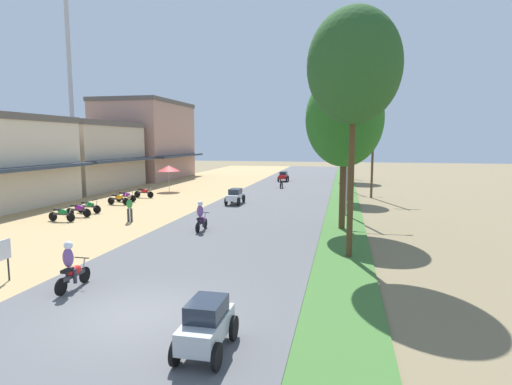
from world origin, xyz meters
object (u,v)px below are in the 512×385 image
Objects in this scene: radio_mast at (67,26)px; parked_motorbike_second at (79,209)px; parked_motorbike_fourth at (119,198)px; streetlamp_far at (346,143)px; streetlamp_near at (347,149)px; car_hatchback_silver at (206,324)px; motorbike_ahead_second at (201,217)px; parked_motorbike_nearest at (62,213)px; parked_motorbike_third at (89,206)px; streetlamp_mid at (346,149)px; median_tree_fourth at (346,129)px; motorbike_foreground_rider at (71,267)px; car_sedan_white at (235,196)px; parked_motorbike_sixth at (144,192)px; pedestrian_on_shoulder at (130,207)px; car_sedan_red at (283,176)px; median_tree_nearest at (354,67)px; motorbike_ahead_third at (281,183)px; utility_pole_near at (373,145)px; median_tree_second at (344,119)px; vendor_umbrella at (169,168)px; median_tree_third at (347,137)px; parked_motorbike_fifth at (126,196)px.

parked_motorbike_second is at bearing -54.10° from radio_mast.
streetlamp_far is at bearing 60.33° from parked_motorbike_fourth.
streetlamp_far is (0.00, 30.97, 0.20)m from streetlamp_near.
car_hatchback_silver reaches higher than parked_motorbike_fourth.
streetlamp_near is 4.24× the size of motorbike_ahead_second.
parked_motorbike_fourth is (-0.16, 6.81, 0.00)m from parked_motorbike_nearest.
streetlamp_mid reaches higher than parked_motorbike_third.
median_tree_fourth is (17.12, 24.00, 5.85)m from parked_motorbike_fourth.
car_sedan_white is at bearing 88.65° from motorbike_foreground_rider.
parked_motorbike_sixth is 22.84m from motorbike_foreground_rider.
car_sedan_white reaches higher than parked_motorbike_third.
parked_motorbike_nearest and parked_motorbike_sixth have the same top height.
pedestrian_on_shoulder is at bearing -122.77° from streetlamp_mid.
car_sedan_red is at bearing -129.29° from streetlamp_far.
median_tree_fourth reaches higher than parked_motorbike_nearest.
car_hatchback_silver is (-3.19, -19.18, -3.72)m from streetlamp_near.
median_tree_nearest is 26.99m from motorbike_ahead_third.
car_sedan_white reaches higher than parked_motorbike_second.
utility_pole_near is at bearing 23.92° from parked_motorbike_fourth.
median_tree_second is at bearing 17.51° from motorbike_ahead_second.
motorbike_ahead_second is (-7.50, -2.37, -5.28)m from median_tree_second.
streetlamp_near is (17.13, 2.90, 3.91)m from parked_motorbike_third.
car_sedan_white is at bearing 34.18° from parked_motorbike_third.
parked_motorbike_second is at bearing -90.26° from vendor_umbrella.
parked_motorbike_sixth is 17.88m from median_tree_third.
parked_motorbike_fifth is 22.85m from median_tree_nearest.
parked_motorbike_fifth is at bearing 171.85° from streetlamp_near.
parked_motorbike_third is 0.21× the size of median_tree_second.
motorbike_ahead_second is at bearing -41.06° from radio_mast.
motorbike_ahead_second is at bearing -138.75° from streetlamp_near.
median_tree_third is 17.70m from median_tree_fourth.
motorbike_ahead_second is (-7.71, -14.00, -4.42)m from median_tree_third.
streetlamp_far is (0.00, 23.73, -0.61)m from median_tree_third.
median_tree_third reaches higher than parked_motorbike_fourth.
motorbike_ahead_third is at bearing 42.97° from parked_motorbike_sixth.
motorbike_ahead_second is at bearing 110.04° from car_hatchback_silver.
car_sedan_white reaches higher than parked_motorbike_fourth.
vendor_umbrella is at bearing 87.29° from parked_motorbike_sixth.
median_tree_second is 4.35× the size of car_hatchback_silver.
streetlamp_near is at bearing 90.73° from median_tree_nearest.
median_tree_third is 3.24m from utility_pole_near.
pedestrian_on_shoulder is 0.72× the size of car_sedan_red.
parked_motorbike_sixth is at bearing 89.81° from parked_motorbike_fourth.
streetlamp_near is at bearing 80.56° from car_hatchback_silver.
utility_pole_near reaches higher than parked_motorbike_fifth.
pedestrian_on_shoulder is at bearing 162.52° from motorbike_ahead_second.
median_tree_fourth reaches higher than streetlamp_near.
parked_motorbike_fifth is (-0.45, 6.79, 0.00)m from parked_motorbike_second.
parked_motorbike_nearest is at bearing -87.09° from parked_motorbike_fifth.
parked_motorbike_nearest is 1.00× the size of parked_motorbike_fourth.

